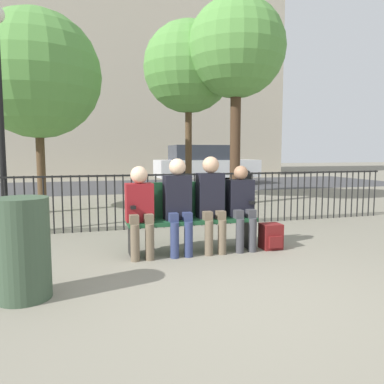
{
  "coord_description": "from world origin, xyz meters",
  "views": [
    {
      "loc": [
        -1.37,
        -2.94,
        1.31
      ],
      "look_at": [
        0.0,
        1.74,
        0.8
      ],
      "focal_mm": 35.0,
      "sensor_mm": 36.0,
      "label": 1
    }
  ],
  "objects_px": {
    "seated_person_3": "(241,203)",
    "trash_bin": "(23,249)",
    "parked_car_0": "(204,164)",
    "seated_person_2": "(211,199)",
    "tree_0": "(37,75)",
    "tree_2": "(236,49)",
    "seated_person_1": "(178,201)",
    "park_bench": "(190,214)",
    "tree_1": "(188,68)",
    "backpack": "(271,236)",
    "seated_person_0": "(140,206)"
  },
  "relations": [
    {
      "from": "park_bench",
      "to": "seated_person_2",
      "type": "distance_m",
      "value": 0.35
    },
    {
      "from": "seated_person_3",
      "to": "tree_2",
      "type": "distance_m",
      "value": 5.52
    },
    {
      "from": "seated_person_2",
      "to": "tree_1",
      "type": "xyz_separation_m",
      "value": [
        1.19,
        5.31,
        2.87
      ]
    },
    {
      "from": "seated_person_1",
      "to": "parked_car_0",
      "type": "height_order",
      "value": "parked_car_0"
    },
    {
      "from": "seated_person_2",
      "to": "parked_car_0",
      "type": "distance_m",
      "value": 10.7
    },
    {
      "from": "seated_person_3",
      "to": "tree_2",
      "type": "xyz_separation_m",
      "value": [
        1.66,
        4.18,
        3.2
      ]
    },
    {
      "from": "seated_person_0",
      "to": "tree_1",
      "type": "relative_size",
      "value": 0.24
    },
    {
      "from": "tree_1",
      "to": "tree_2",
      "type": "relative_size",
      "value": 0.95
    },
    {
      "from": "seated_person_2",
      "to": "park_bench",
      "type": "bearing_deg",
      "value": 153.44
    },
    {
      "from": "seated_person_3",
      "to": "parked_car_0",
      "type": "xyz_separation_m",
      "value": [
        2.83,
        10.2,
        0.21
      ]
    },
    {
      "from": "tree_1",
      "to": "trash_bin",
      "type": "xyz_separation_m",
      "value": [
        -3.34,
        -6.38,
        -3.12
      ]
    },
    {
      "from": "seated_person_0",
      "to": "tree_1",
      "type": "distance_m",
      "value": 6.44
    },
    {
      "from": "tree_1",
      "to": "trash_bin",
      "type": "bearing_deg",
      "value": -117.65
    },
    {
      "from": "parked_car_0",
      "to": "tree_0",
      "type": "bearing_deg",
      "value": -133.41
    },
    {
      "from": "seated_person_1",
      "to": "parked_car_0",
      "type": "xyz_separation_m",
      "value": [
        3.71,
        10.2,
        0.15
      ]
    },
    {
      "from": "seated_person_1",
      "to": "tree_0",
      "type": "xyz_separation_m",
      "value": [
        -2.04,
        4.12,
        2.26
      ]
    },
    {
      "from": "seated_person_1",
      "to": "seated_person_3",
      "type": "xyz_separation_m",
      "value": [
        0.88,
        -0.01,
        -0.06
      ]
    },
    {
      "from": "seated_person_1",
      "to": "tree_2",
      "type": "relative_size",
      "value": 0.24
    },
    {
      "from": "park_bench",
      "to": "seated_person_1",
      "type": "bearing_deg",
      "value": -147.77
    },
    {
      "from": "seated_person_2",
      "to": "tree_2",
      "type": "bearing_deg",
      "value": 63.4
    },
    {
      "from": "seated_person_0",
      "to": "seated_person_3",
      "type": "xyz_separation_m",
      "value": [
        1.37,
        -0.0,
        -0.01
      ]
    },
    {
      "from": "seated_person_3",
      "to": "parked_car_0",
      "type": "bearing_deg",
      "value": 74.51
    },
    {
      "from": "seated_person_0",
      "to": "seated_person_2",
      "type": "distance_m",
      "value": 0.95
    },
    {
      "from": "seated_person_1",
      "to": "parked_car_0",
      "type": "bearing_deg",
      "value": 70.01
    },
    {
      "from": "park_bench",
      "to": "seated_person_2",
      "type": "xyz_separation_m",
      "value": [
        0.25,
        -0.13,
        0.22
      ]
    },
    {
      "from": "tree_1",
      "to": "seated_person_1",
      "type": "bearing_deg",
      "value": -107.16
    },
    {
      "from": "park_bench",
      "to": "tree_1",
      "type": "distance_m",
      "value": 6.21
    },
    {
      "from": "backpack",
      "to": "trash_bin",
      "type": "height_order",
      "value": "trash_bin"
    },
    {
      "from": "tree_0",
      "to": "trash_bin",
      "type": "distance_m",
      "value": 5.77
    },
    {
      "from": "seated_person_0",
      "to": "tree_1",
      "type": "xyz_separation_m",
      "value": [
        2.13,
        5.32,
        2.93
      ]
    },
    {
      "from": "seated_person_1",
      "to": "tree_2",
      "type": "distance_m",
      "value": 5.81
    },
    {
      "from": "seated_person_3",
      "to": "trash_bin",
      "type": "distance_m",
      "value": 2.8
    },
    {
      "from": "seated_person_2",
      "to": "tree_0",
      "type": "relative_size",
      "value": 0.29
    },
    {
      "from": "tree_0",
      "to": "tree_1",
      "type": "bearing_deg",
      "value": 17.94
    },
    {
      "from": "seated_person_2",
      "to": "trash_bin",
      "type": "height_order",
      "value": "seated_person_2"
    },
    {
      "from": "seated_person_0",
      "to": "tree_2",
      "type": "distance_m",
      "value": 6.07
    },
    {
      "from": "park_bench",
      "to": "seated_person_3",
      "type": "bearing_deg",
      "value": -11.0
    },
    {
      "from": "seated_person_1",
      "to": "seated_person_2",
      "type": "distance_m",
      "value": 0.45
    },
    {
      "from": "seated_person_3",
      "to": "backpack",
      "type": "bearing_deg",
      "value": -13.19
    },
    {
      "from": "tree_2",
      "to": "seated_person_1",
      "type": "bearing_deg",
      "value": -121.33
    },
    {
      "from": "seated_person_2",
      "to": "tree_1",
      "type": "height_order",
      "value": "tree_1"
    },
    {
      "from": "parked_car_0",
      "to": "tree_2",
      "type": "bearing_deg",
      "value": -100.99
    },
    {
      "from": "tree_0",
      "to": "trash_bin",
      "type": "bearing_deg",
      "value": -86.32
    },
    {
      "from": "seated_person_2",
      "to": "tree_0",
      "type": "height_order",
      "value": "tree_0"
    },
    {
      "from": "tree_0",
      "to": "parked_car_0",
      "type": "distance_m",
      "value": 8.62
    },
    {
      "from": "park_bench",
      "to": "tree_0",
      "type": "bearing_deg",
      "value": 119.24
    },
    {
      "from": "tree_1",
      "to": "parked_car_0",
      "type": "bearing_deg",
      "value": 67.04
    },
    {
      "from": "park_bench",
      "to": "parked_car_0",
      "type": "bearing_deg",
      "value": 70.79
    },
    {
      "from": "seated_person_3",
      "to": "tree_0",
      "type": "xyz_separation_m",
      "value": [
        -2.92,
        4.13,
        2.32
      ]
    },
    {
      "from": "seated_person_3",
      "to": "tree_2",
      "type": "bearing_deg",
      "value": 68.35
    }
  ]
}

